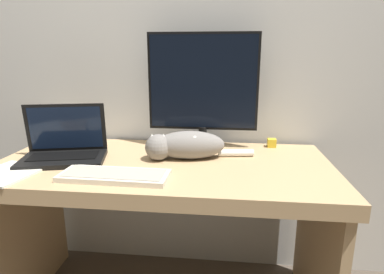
{
  "coord_description": "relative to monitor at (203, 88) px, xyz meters",
  "views": [
    {
      "loc": [
        0.27,
        -0.95,
        1.18
      ],
      "look_at": [
        0.13,
        0.31,
        0.86
      ],
      "focal_mm": 30.0,
      "sensor_mm": 36.0,
      "label": 1
    }
  ],
  "objects": [
    {
      "name": "wall_back",
      "position": [
        -0.15,
        0.16,
        0.28
      ],
      "size": [
        6.4,
        0.06,
        2.6
      ],
      "color": "silver",
      "rests_on": "ground_plane"
    },
    {
      "name": "laptop",
      "position": [
        -0.58,
        -0.26,
        -0.24
      ],
      "size": [
        0.39,
        0.3,
        0.24
      ],
      "rotation": [
        0.0,
        0.0,
        0.24
      ],
      "color": "black",
      "rests_on": "desk"
    },
    {
      "name": "paper_notepad",
      "position": [
        -0.72,
        -0.46,
        -0.29
      ],
      "size": [
        0.25,
        0.27,
        0.01
      ],
      "color": "white",
      "rests_on": "desk"
    },
    {
      "name": "desk",
      "position": [
        -0.15,
        -0.25,
        -0.45
      ],
      "size": [
        1.43,
        0.68,
        0.73
      ],
      "color": "tan",
      "rests_on": "ground_plane"
    },
    {
      "name": "monitor",
      "position": [
        0.0,
        0.0,
        0.0
      ],
      "size": [
        0.53,
        0.18,
        0.55
      ],
      "color": "black",
      "rests_on": "desk"
    },
    {
      "name": "cat",
      "position": [
        -0.06,
        -0.2,
        -0.23
      ],
      "size": [
        0.48,
        0.18,
        0.12
      ],
      "rotation": [
        0.0,
        0.0,
        0.13
      ],
      "color": "gray",
      "rests_on": "desk"
    },
    {
      "name": "external_keyboard",
      "position": [
        -0.29,
        -0.46,
        -0.28
      ],
      "size": [
        0.41,
        0.16,
        0.02
      ],
      "rotation": [
        0.0,
        0.0,
        -0.03
      ],
      "color": "beige",
      "rests_on": "desk"
    },
    {
      "name": "small_toy",
      "position": [
        0.34,
        0.04,
        -0.27
      ],
      "size": [
        0.04,
        0.04,
        0.04
      ],
      "color": "gold",
      "rests_on": "desk"
    }
  ]
}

